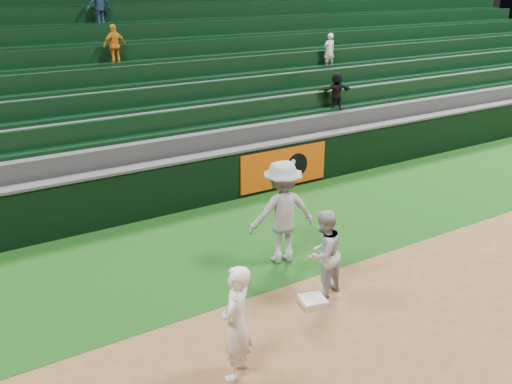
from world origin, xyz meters
TOP-DOWN VIEW (x-y plane):
  - ground at (0.00, 0.00)m, footprint 70.00×70.00m
  - foul_grass at (0.00, 3.00)m, footprint 36.00×4.20m
  - first_base at (0.22, 0.19)m, footprint 0.50×0.50m
  - first_baseman at (-1.82, -0.72)m, footprint 0.73×0.69m
  - baserunner at (0.53, 0.35)m, footprint 0.90×0.78m
  - base_coach at (0.67, 1.76)m, footprint 1.43×0.99m
  - field_wall at (0.03, 5.20)m, footprint 36.00×0.45m
  - stadium_seating at (-0.00, 8.97)m, footprint 36.00×5.95m

SIDE VIEW (x-z plane):
  - ground at x=0.00m, z-range 0.00..0.00m
  - foul_grass at x=0.00m, z-range 0.00..0.01m
  - first_base at x=0.22m, z-range 0.00..0.09m
  - field_wall at x=0.03m, z-range 0.01..1.26m
  - baserunner at x=0.53m, z-range 0.00..1.56m
  - first_baseman at x=-1.82m, z-range 0.00..1.67m
  - base_coach at x=0.67m, z-range 0.01..2.02m
  - stadium_seating at x=0.00m, z-range -0.85..4.25m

